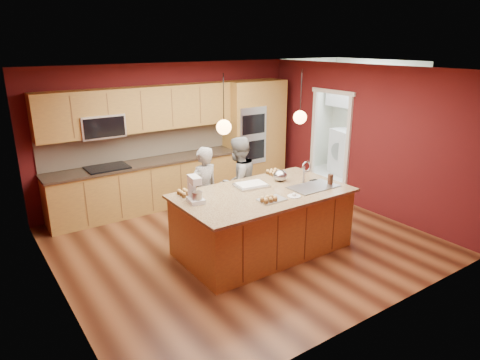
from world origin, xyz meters
TOP-DOWN VIEW (x-y plane):
  - floor at (0.00, 0.00)m, footprint 5.50×5.50m
  - ceiling at (0.00, 0.00)m, footprint 5.50×5.50m
  - wall_back at (0.00, 2.50)m, footprint 5.50×0.00m
  - wall_front at (0.00, -2.50)m, footprint 5.50×0.00m
  - wall_left at (-2.75, 0.00)m, footprint 0.00×5.00m
  - wall_right at (2.75, 0.00)m, footprint 0.00×5.00m
  - cabinet_run at (-0.68, 2.25)m, footprint 3.74×0.64m
  - oven_column at (1.85, 2.19)m, footprint 1.30×0.62m
  - doorway_trim at (2.73, 0.80)m, footprint 0.08×1.11m
  - laundry_room at (4.35, 1.20)m, footprint 2.60×2.70m
  - pendant_left at (-0.58, -0.42)m, footprint 0.20×0.20m
  - pendant_right at (0.76, -0.42)m, footprint 0.20×0.20m
  - island at (0.10, -0.42)m, footprint 2.59×1.45m
  - person_left at (-0.37, 0.55)m, footprint 0.61×0.45m
  - person_right at (0.31, 0.55)m, footprint 0.87×0.73m
  - stand_mixer at (-0.94, -0.22)m, footprint 0.24×0.30m
  - sheet_cake at (0.09, -0.11)m, footprint 0.54×0.43m
  - cooling_rack at (-0.02, -0.77)m, footprint 0.38×0.27m
  - mixing_bowl at (0.63, -0.16)m, footprint 0.22×0.22m
  - plate at (0.33, -0.84)m, footprint 0.19×0.19m
  - tumbler at (1.17, -0.74)m, footprint 0.08×0.08m
  - phone at (1.09, -0.45)m, footprint 0.12×0.07m
  - cupcakes_left at (-0.90, 0.11)m, footprint 0.25×0.25m
  - cupcakes_rack at (-0.11, -0.81)m, footprint 0.24×0.16m
  - cupcakes_right at (0.79, 0.17)m, footprint 0.25×0.25m
  - washer at (4.23, 0.76)m, footprint 0.67×0.68m
  - dryer at (4.22, 1.61)m, footprint 0.82×0.83m

SIDE VIEW (x-z plane):
  - floor at x=0.00m, z-range 0.00..0.00m
  - washer at x=4.23m, z-range 0.00..0.88m
  - island at x=0.10m, z-range -0.18..1.15m
  - dryer at x=4.22m, z-range 0.00..1.08m
  - person_left at x=-0.37m, z-range 0.00..1.51m
  - person_right at x=0.31m, z-range 0.00..1.58m
  - phone at x=1.09m, z-range 0.95..0.96m
  - plate at x=0.33m, z-range 0.95..0.97m
  - cooling_rack at x=-0.02m, z-range 0.96..0.97m
  - sheet_cake at x=0.09m, z-range 0.95..1.00m
  - cabinet_run at x=-0.68m, z-range -0.17..2.13m
  - cupcakes_right at x=0.79m, z-range 0.95..1.03m
  - cupcakes_left at x=-0.90m, z-range 0.95..1.03m
  - cupcakes_rack at x=-0.11m, z-range 0.97..1.04m
  - tumbler at x=1.17m, z-range 0.95..1.12m
  - mixing_bowl at x=0.63m, z-range 0.95..1.14m
  - doorway_trim at x=2.73m, z-range -0.05..2.15m
  - stand_mixer at x=-0.94m, z-range 0.93..1.30m
  - oven_column at x=1.85m, z-range 0.00..2.30m
  - wall_back at x=0.00m, z-range -1.40..4.10m
  - wall_front at x=0.00m, z-range -1.40..4.10m
  - wall_left at x=-2.75m, z-range -1.15..3.85m
  - wall_right at x=2.75m, z-range -1.15..3.85m
  - laundry_room at x=4.35m, z-range 0.60..3.30m
  - pendant_left at x=-0.58m, z-range 1.60..2.40m
  - pendant_right at x=0.76m, z-range 1.60..2.40m
  - ceiling at x=0.00m, z-range 2.70..2.70m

